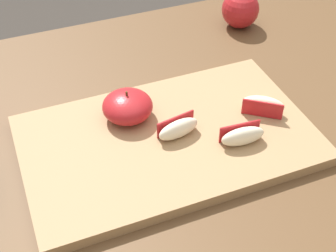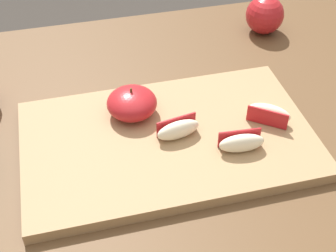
% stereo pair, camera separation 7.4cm
% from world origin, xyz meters
% --- Properties ---
extents(dining_table, '(1.10, 0.80, 0.77)m').
position_xyz_m(dining_table, '(0.00, 0.00, 0.65)').
color(dining_table, brown).
rests_on(dining_table, ground_plane).
extents(cutting_board, '(0.46, 0.28, 0.02)m').
position_xyz_m(cutting_board, '(-0.01, -0.02, 0.78)').
color(cutting_board, '#A37F56').
rests_on(cutting_board, dining_table).
extents(apple_half_skin_up, '(0.08, 0.08, 0.05)m').
position_xyz_m(apple_half_skin_up, '(-0.06, 0.04, 0.81)').
color(apple_half_skin_up, '#B21E23').
rests_on(apple_half_skin_up, cutting_board).
extents(apple_wedge_front, '(0.07, 0.03, 0.03)m').
position_xyz_m(apple_wedge_front, '(0.09, -0.08, 0.81)').
color(apple_wedge_front, '#F4EACC').
rests_on(apple_wedge_front, cutting_board).
extents(apple_wedge_near_knife, '(0.07, 0.04, 0.03)m').
position_xyz_m(apple_wedge_near_knife, '(0.00, -0.03, 0.81)').
color(apple_wedge_near_knife, '#F4EACC').
rests_on(apple_wedge_near_knife, cutting_board).
extents(apple_wedge_middle, '(0.07, 0.06, 0.03)m').
position_xyz_m(apple_wedge_middle, '(0.15, -0.03, 0.81)').
color(apple_wedge_middle, '#F4EACC').
rests_on(apple_wedge_middle, cutting_board).
extents(whole_apple_crimson, '(0.08, 0.08, 0.09)m').
position_xyz_m(whole_apple_crimson, '(0.27, 0.27, 0.81)').
color(whole_apple_crimson, '#B21E23').
rests_on(whole_apple_crimson, dining_table).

